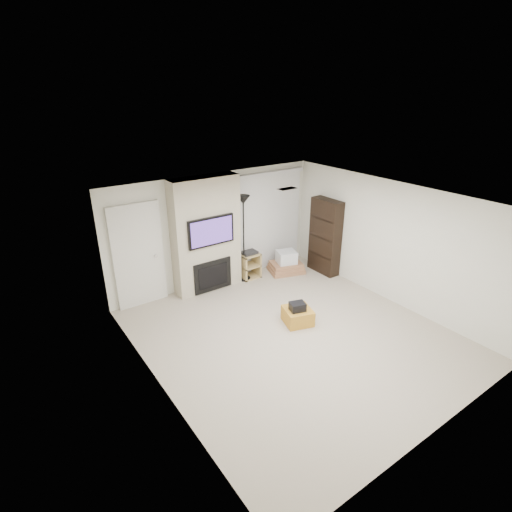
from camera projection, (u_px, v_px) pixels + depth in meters
floor at (294, 335)px, 7.26m from camera, size 5.00×5.50×0.00m
ceiling at (300, 202)px, 6.28m from camera, size 5.00×5.50×0.00m
wall_back at (216, 229)px, 8.84m from camera, size 5.00×0.00×2.50m
wall_front at (448, 356)px, 4.70m from camera, size 5.00×0.00×2.50m
wall_left at (157, 319)px, 5.45m from camera, size 0.00×5.50×2.50m
wall_right at (391, 243)px, 8.09m from camera, size 0.00×5.50×2.50m
hvac_vent at (287, 189)px, 7.09m from camera, size 0.35×0.18×0.01m
ottoman at (298, 316)px, 7.59m from camera, size 0.62×0.62×0.30m
black_bag at (297, 307)px, 7.46m from camera, size 0.33×0.29×0.16m
fireplace_wall at (206, 236)px, 8.50m from camera, size 1.50×0.47×2.50m
entry_door at (138, 256)px, 7.94m from camera, size 1.02×0.11×2.14m
vertical_blinds at (268, 218)px, 9.53m from camera, size 1.98×0.10×2.37m
floor_lamp at (243, 215)px, 8.74m from camera, size 0.30×0.30×2.00m
av_stand at (249, 264)px, 9.33m from camera, size 0.45×0.38×0.66m
box_stack at (286, 264)px, 9.66m from camera, size 0.94×0.81×0.54m
bookshelf at (325, 237)px, 9.41m from camera, size 0.30×0.80×1.80m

